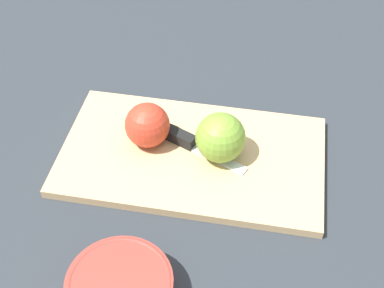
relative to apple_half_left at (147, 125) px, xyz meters
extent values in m
plane|color=#282D33|center=(0.08, 0.00, -0.05)|extent=(4.00, 4.00, 0.00)
cube|color=tan|center=(0.08, 0.00, -0.04)|extent=(0.46, 0.31, 0.01)
sphere|color=red|center=(0.00, 0.00, 0.00)|extent=(0.07, 0.07, 0.07)
cylinder|color=#EFE5C6|center=(0.00, -0.01, 0.00)|extent=(0.07, 0.02, 0.07)
sphere|color=olive|center=(0.12, 0.01, 0.00)|extent=(0.08, 0.08, 0.08)
cylinder|color=#EFE5C6|center=(0.12, 0.02, 0.00)|extent=(0.07, 0.02, 0.07)
cube|color=silver|center=(0.12, 0.00, -0.03)|extent=(0.10, 0.04, 0.00)
cube|color=black|center=(0.04, 0.02, -0.03)|extent=(0.07, 0.04, 0.02)
torus|color=#99382D|center=(0.08, -0.27, -0.01)|extent=(0.14, 0.14, 0.01)
camera|label=1|loc=(0.28, -0.56, 0.59)|focal=50.00mm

